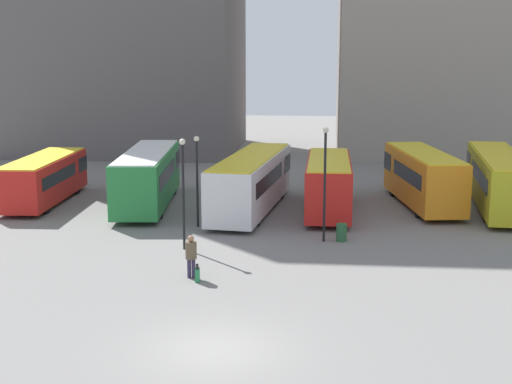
{
  "coord_description": "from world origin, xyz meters",
  "views": [
    {
      "loc": [
        3.17,
        -20.33,
        9.03
      ],
      "look_at": [
        0.11,
        12.6,
        2.44
      ],
      "focal_mm": 50.0,
      "sensor_mm": 36.0,
      "label": 1
    }
  ],
  "objects": [
    {
      "name": "ground_plane",
      "position": [
        0.0,
        0.0,
        0.0
      ],
      "size": [
        160.0,
        160.0,
        0.0
      ],
      "primitive_type": "plane",
      "color": "slate"
    },
    {
      "name": "bus_0",
      "position": [
        -13.41,
        20.44,
        1.5
      ],
      "size": [
        2.89,
        9.32,
        2.76
      ],
      "rotation": [
        0.0,
        0.0,
        1.61
      ],
      "color": "red",
      "rests_on": "ground_plane"
    },
    {
      "name": "bus_1",
      "position": [
        -6.98,
        20.16,
        1.77
      ],
      "size": [
        3.57,
        10.98,
        3.26
      ],
      "rotation": [
        0.0,
        0.0,
        1.66
      ],
      "color": "#237A38",
      "rests_on": "ground_plane"
    },
    {
      "name": "bus_2",
      "position": [
        -0.77,
        19.54,
        1.73
      ],
      "size": [
        3.91,
        11.89,
        3.17
      ],
      "rotation": [
        0.0,
        0.0,
        1.45
      ],
      "color": "silver",
      "rests_on": "ground_plane"
    },
    {
      "name": "bus_3",
      "position": [
        3.6,
        19.42,
        1.66
      ],
      "size": [
        2.53,
        9.21,
        3.06
      ],
      "rotation": [
        0.0,
        0.0,
        1.56
      ],
      "color": "red",
      "rests_on": "ground_plane"
    },
    {
      "name": "bus_4",
      "position": [
        9.13,
        21.55,
        1.75
      ],
      "size": [
        3.77,
        9.77,
        3.23
      ],
      "rotation": [
        0.0,
        0.0,
        1.71
      ],
      "color": "orange",
      "rests_on": "ground_plane"
    },
    {
      "name": "bus_5",
      "position": [
        13.42,
        21.42,
        1.74
      ],
      "size": [
        3.59,
        12.22,
        3.18
      ],
      "rotation": [
        0.0,
        0.0,
        1.47
      ],
      "color": "gold",
      "rests_on": "ground_plane"
    },
    {
      "name": "traveler",
      "position": [
        -1.98,
        6.87,
        1.05
      ],
      "size": [
        0.52,
        0.52,
        1.77
      ],
      "rotation": [
        0.0,
        0.0,
        1.73
      ],
      "color": "#382D4C",
      "rests_on": "ground_plane"
    },
    {
      "name": "suitcase",
      "position": [
        -1.66,
        6.46,
        0.27
      ],
      "size": [
        0.25,
        0.41,
        0.76
      ],
      "rotation": [
        0.0,
        0.0,
        1.73
      ],
      "color": "#28844C",
      "rests_on": "ground_plane"
    },
    {
      "name": "lamp_post_0",
      "position": [
        3.35,
        12.97,
        3.26
      ],
      "size": [
        0.28,
        0.28,
        5.51
      ],
      "color": "black",
      "rests_on": "ground_plane"
    },
    {
      "name": "lamp_post_1",
      "position": [
        -3.06,
        11.01,
        3.06
      ],
      "size": [
        0.28,
        0.28,
        5.14
      ],
      "color": "black",
      "rests_on": "ground_plane"
    },
    {
      "name": "lamp_post_2",
      "position": [
        -3.18,
        15.3,
        2.86
      ],
      "size": [
        0.28,
        0.28,
        4.75
      ],
      "color": "black",
      "rests_on": "ground_plane"
    },
    {
      "name": "trash_bin",
      "position": [
        4.2,
        13.12,
        0.42
      ],
      "size": [
        0.52,
        0.52,
        0.85
      ],
      "color": "#285633",
      "rests_on": "ground_plane"
    }
  ]
}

